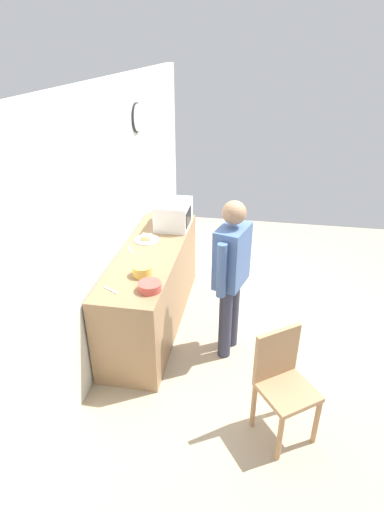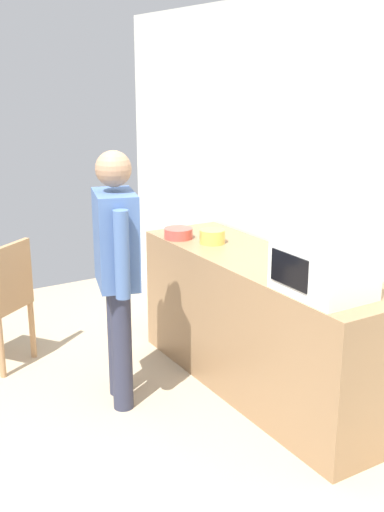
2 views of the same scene
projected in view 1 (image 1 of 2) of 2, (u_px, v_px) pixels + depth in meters
ground_plane at (260, 321)px, 4.80m from camera, size 6.00×6.00×0.00m
back_wall at (119, 208)px, 4.44m from camera, size 5.40×0.13×2.60m
kitchen_counter at (152, 287)px, 4.59m from camera, size 2.13×0.62×0.92m
microwave at (174, 214)px, 4.88m from camera, size 0.50×0.39×0.30m
sandwich_plate at (146, 239)px, 4.59m from camera, size 0.27×0.27×0.07m
salad_bowl at (142, 271)px, 3.90m from camera, size 0.18×0.18×0.10m
cereal_bowl at (150, 287)px, 3.67m from camera, size 0.21×0.21×0.08m
fork_utensil at (111, 290)px, 3.68m from camera, size 0.10×0.16×0.01m
spoon_utensil at (130, 250)px, 4.38m from camera, size 0.16×0.10×0.01m
person_standing at (231, 269)px, 3.93m from camera, size 0.57×0.34×1.65m
wooden_chair at (282, 380)px, 3.26m from camera, size 0.56×0.56×0.94m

